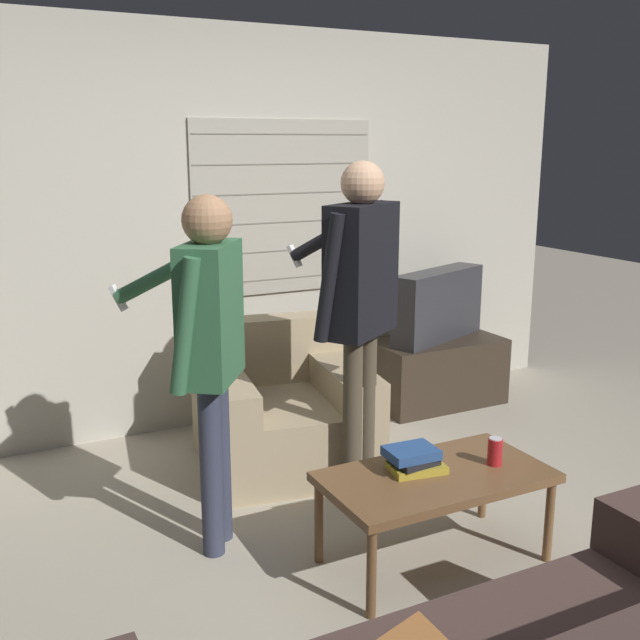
# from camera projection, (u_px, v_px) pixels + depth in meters

# --- Properties ---
(ground_plane) EXTENTS (16.00, 16.00, 0.00)m
(ground_plane) POSITION_uv_depth(u_px,v_px,m) (391.00, 559.00, 3.37)
(ground_plane) COLOR #B2A893
(wall_back) EXTENTS (5.20, 0.08, 2.55)m
(wall_back) POSITION_uv_depth(u_px,v_px,m) (230.00, 230.00, 4.84)
(wall_back) COLOR #BCB7A8
(wall_back) RESTS_ON ground_plane
(armchair_beige) EXTENTS (1.07, 1.05, 0.80)m
(armchair_beige) POSITION_uv_depth(u_px,v_px,m) (282.00, 411.00, 4.35)
(armchair_beige) COLOR tan
(armchair_beige) RESTS_ON ground_plane
(coffee_table) EXTENTS (1.00, 0.54, 0.43)m
(coffee_table) POSITION_uv_depth(u_px,v_px,m) (436.00, 482.00, 3.27)
(coffee_table) COLOR brown
(coffee_table) RESTS_ON ground_plane
(tv_stand) EXTENTS (0.92, 0.53, 0.47)m
(tv_stand) POSITION_uv_depth(u_px,v_px,m) (435.00, 371.00, 5.36)
(tv_stand) COLOR #33281E
(tv_stand) RESTS_ON ground_plane
(tv) EXTENTS (0.87, 0.50, 0.49)m
(tv) POSITION_uv_depth(u_px,v_px,m) (437.00, 305.00, 5.25)
(tv) COLOR #2D2D33
(tv) RESTS_ON tv_stand
(person_left_standing) EXTENTS (0.53, 0.73, 1.62)m
(person_left_standing) POSITION_uv_depth(u_px,v_px,m) (208.00, 333.00, 3.26)
(person_left_standing) COLOR #33384C
(person_left_standing) RESTS_ON ground_plane
(person_right_standing) EXTENTS (0.56, 0.85, 1.75)m
(person_right_standing) POSITION_uv_depth(u_px,v_px,m) (359.00, 288.00, 3.76)
(person_right_standing) COLOR #4C4233
(person_right_standing) RESTS_ON ground_plane
(book_stack) EXTENTS (0.26, 0.20, 0.10)m
(book_stack) POSITION_uv_depth(u_px,v_px,m) (414.00, 460.00, 3.27)
(book_stack) COLOR gold
(book_stack) RESTS_ON coffee_table
(soda_can) EXTENTS (0.07, 0.07, 0.13)m
(soda_can) POSITION_uv_depth(u_px,v_px,m) (495.00, 451.00, 3.33)
(soda_can) COLOR red
(soda_can) RESTS_ON coffee_table
(spare_remote) EXTENTS (0.07, 0.14, 0.02)m
(spare_remote) POSITION_uv_depth(u_px,v_px,m) (409.00, 464.00, 3.33)
(spare_remote) COLOR black
(spare_remote) RESTS_ON coffee_table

